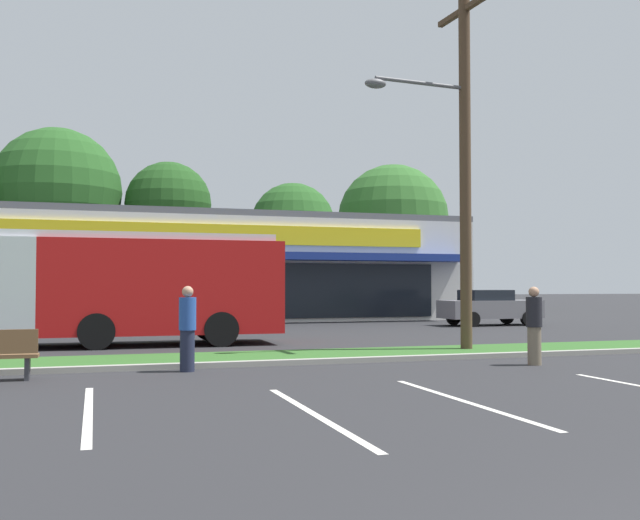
% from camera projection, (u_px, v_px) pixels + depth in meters
% --- Properties ---
extents(grass_median, '(56.00, 2.20, 0.12)m').
position_uv_depth(grass_median, '(291.00, 357.00, 16.99)').
color(grass_median, '#2D5B23').
rests_on(grass_median, ground_plane).
extents(curb_lip, '(56.00, 0.24, 0.12)m').
position_uv_depth(curb_lip, '(306.00, 362.00, 15.82)').
color(curb_lip, '#99968C').
rests_on(curb_lip, ground_plane).
extents(parking_stripe_0, '(0.12, 4.80, 0.01)m').
position_uv_depth(parking_stripe_0, '(88.00, 412.00, 9.89)').
color(parking_stripe_0, silver).
rests_on(parking_stripe_0, ground_plane).
extents(parking_stripe_1, '(0.12, 4.80, 0.01)m').
position_uv_depth(parking_stripe_1, '(315.00, 414.00, 9.67)').
color(parking_stripe_1, silver).
rests_on(parking_stripe_1, ground_plane).
extents(parking_stripe_2, '(0.12, 4.80, 0.01)m').
position_uv_depth(parking_stripe_2, '(465.00, 401.00, 10.77)').
color(parking_stripe_2, silver).
rests_on(parking_stripe_2, ground_plane).
extents(storefront_building, '(30.41, 12.68, 5.31)m').
position_uv_depth(storefront_building, '(162.00, 268.00, 37.39)').
color(storefront_building, silver).
rests_on(storefront_building, ground_plane).
extents(tree_mid_left, '(8.26, 8.26, 12.04)m').
position_uv_depth(tree_mid_left, '(57.00, 191.00, 46.62)').
color(tree_mid_left, '#473323').
rests_on(tree_mid_left, ground_plane).
extents(tree_mid, '(5.76, 5.76, 10.08)m').
position_uv_depth(tree_mid, '(168.00, 205.00, 48.12)').
color(tree_mid, '#473323').
rests_on(tree_mid, ground_plane).
extents(tree_mid_right, '(5.72, 5.72, 8.64)m').
position_uv_depth(tree_mid_right, '(293.00, 226.00, 47.98)').
color(tree_mid_right, '#473323').
rests_on(tree_mid_right, ground_plane).
extents(tree_right, '(8.20, 8.20, 10.73)m').
position_uv_depth(tree_right, '(393.00, 220.00, 53.03)').
color(tree_right, '#473323').
rests_on(tree_right, ground_plane).
extents(utility_pole, '(3.03, 2.40, 9.61)m').
position_uv_depth(utility_pole, '(460.00, 155.00, 18.58)').
color(utility_pole, '#4C3826').
rests_on(utility_pole, ground_plane).
extents(city_bus, '(12.46, 2.78, 3.25)m').
position_uv_depth(city_bus, '(63.00, 285.00, 20.31)').
color(city_bus, '#B71414').
rests_on(city_bus, ground_plane).
extents(car_0, '(4.36, 1.89, 1.55)m').
position_uv_depth(car_0, '(489.00, 307.00, 31.30)').
color(car_0, slate).
rests_on(car_0, ground_plane).
extents(car_2, '(4.12, 1.87, 1.51)m').
position_uv_depth(car_2, '(177.00, 311.00, 27.05)').
color(car_2, silver).
rests_on(car_2, ground_plane).
extents(pedestrian_near_bench, '(0.35, 0.35, 1.74)m').
position_uv_depth(pedestrian_near_bench, '(187.00, 328.00, 14.55)').
color(pedestrian_near_bench, '#1E2338').
rests_on(pedestrian_near_bench, ground_plane).
extents(pedestrian_by_pole, '(0.35, 0.35, 1.73)m').
position_uv_depth(pedestrian_by_pole, '(534.00, 326.00, 15.75)').
color(pedestrian_by_pole, '#726651').
rests_on(pedestrian_by_pole, ground_plane).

